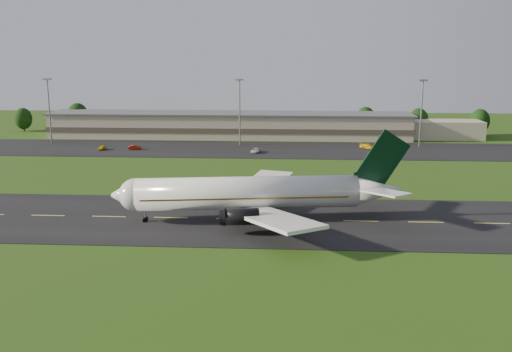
# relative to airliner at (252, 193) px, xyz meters

# --- Properties ---
(ground) EXTENTS (360.00, 360.00, 0.00)m
(ground) POSITION_rel_airliner_xyz_m (-14.33, -0.12, -4.66)
(ground) COLOR #274611
(ground) RESTS_ON ground
(taxiway) EXTENTS (220.00, 30.00, 0.10)m
(taxiway) POSITION_rel_airliner_xyz_m (-14.33, -0.12, -4.61)
(taxiway) COLOR black
(taxiway) RESTS_ON ground
(apron) EXTENTS (260.00, 30.00, 0.10)m
(apron) POSITION_rel_airliner_xyz_m (-14.33, 71.88, -4.61)
(apron) COLOR black
(apron) RESTS_ON ground
(airliner) EXTENTS (51.13, 41.78, 15.57)m
(airliner) POSITION_rel_airliner_xyz_m (0.00, 0.00, 0.00)
(airliner) COLOR white
(airliner) RESTS_ON ground
(terminal) EXTENTS (145.00, 16.00, 8.40)m
(terminal) POSITION_rel_airliner_xyz_m (-7.93, 96.06, -0.67)
(terminal) COLOR tan
(terminal) RESTS_ON ground
(light_mast_west) EXTENTS (2.40, 1.20, 20.35)m
(light_mast_west) POSITION_rel_airliner_xyz_m (-69.33, 79.88, 8.08)
(light_mast_west) COLOR gray
(light_mast_west) RESTS_ON ground
(light_mast_centre) EXTENTS (2.40, 1.20, 20.35)m
(light_mast_centre) POSITION_rel_airliner_xyz_m (-9.33, 79.88, 8.08)
(light_mast_centre) COLOR gray
(light_mast_centre) RESTS_ON ground
(light_mast_east) EXTENTS (2.40, 1.20, 20.35)m
(light_mast_east) POSITION_rel_airliner_xyz_m (45.67, 79.88, 8.08)
(light_mast_east) COLOR gray
(light_mast_east) RESTS_ON ground
(tree_line) EXTENTS (200.61, 9.17, 10.43)m
(tree_line) POSITION_rel_airliner_xyz_m (13.24, 106.10, 0.29)
(tree_line) COLOR black
(tree_line) RESTS_ON ground
(service_vehicle_a) EXTENTS (1.82, 3.85, 1.27)m
(service_vehicle_a) POSITION_rel_airliner_xyz_m (-49.08, 68.00, -3.93)
(service_vehicle_a) COLOR #BFA60B
(service_vehicle_a) RESTS_ON apron
(service_vehicle_b) EXTENTS (4.10, 2.00, 1.29)m
(service_vehicle_b) POSITION_rel_airliner_xyz_m (-39.54, 69.16, -3.91)
(service_vehicle_b) COLOR #9A1E0A
(service_vehicle_b) RESTS_ON apron
(service_vehicle_c) EXTENTS (2.89, 4.95, 1.29)m
(service_vehicle_c) POSITION_rel_airliner_xyz_m (-3.53, 66.02, -3.91)
(service_vehicle_c) COLOR silver
(service_vehicle_c) RESTS_ON apron
(service_vehicle_d) EXTENTS (5.45, 4.67, 1.50)m
(service_vehicle_d) POSITION_rel_airliner_xyz_m (29.52, 74.40, -3.81)
(service_vehicle_d) COLOR #E4B60D
(service_vehicle_d) RESTS_ON apron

